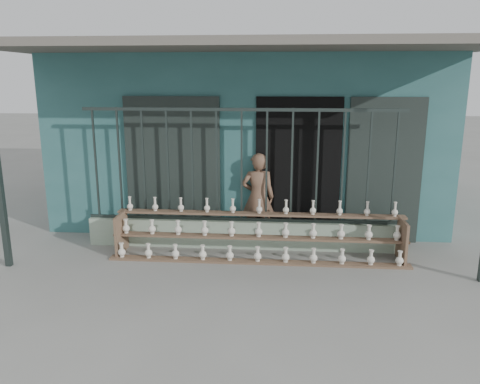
{
  "coord_description": "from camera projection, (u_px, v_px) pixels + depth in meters",
  "views": [
    {
      "loc": [
        0.56,
        -5.89,
        2.68
      ],
      "look_at": [
        0.0,
        1.0,
        1.0
      ],
      "focal_mm": 35.0,
      "sensor_mm": 36.0,
      "label": 1
    }
  ],
  "objects": [
    {
      "name": "ground",
      "position": [
        234.0,
        280.0,
        6.38
      ],
      "size": [
        60.0,
        60.0,
        0.0
      ],
      "primitive_type": "plane",
      "color": "slate"
    },
    {
      "name": "elderly_woman",
      "position": [
        258.0,
        197.0,
        7.79
      ],
      "size": [
        0.57,
        0.39,
        1.5
      ],
      "primitive_type": "imported",
      "rotation": [
        0.0,
        0.0,
        3.2
      ],
      "color": "brown",
      "rests_on": "ground"
    },
    {
      "name": "shelf_rack",
      "position": [
        258.0,
        235.0,
        7.13
      ],
      "size": [
        4.5,
        0.68,
        0.85
      ],
      "color": "brown",
      "rests_on": "ground"
    },
    {
      "name": "security_fence",
      "position": [
        242.0,
        166.0,
        7.32
      ],
      "size": [
        5.0,
        0.04,
        1.8
      ],
      "color": "#283330",
      "rests_on": "parapet_wall"
    },
    {
      "name": "workshop_building",
      "position": [
        252.0,
        129.0,
        10.09
      ],
      "size": [
        7.4,
        6.6,
        3.21
      ],
      "color": "#2C5D5D",
      "rests_on": "ground"
    },
    {
      "name": "parapet_wall",
      "position": [
        241.0,
        234.0,
        7.58
      ],
      "size": [
        5.0,
        0.2,
        0.45
      ],
      "primitive_type": "cube",
      "color": "#92A890",
      "rests_on": "ground"
    }
  ]
}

